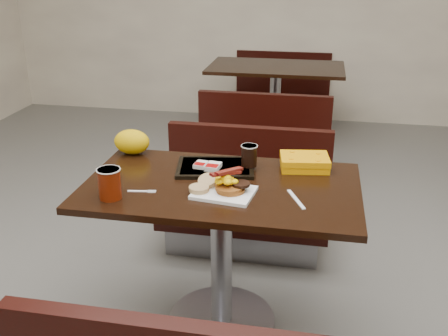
% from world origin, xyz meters
% --- Properties ---
extents(floor, '(6.00, 7.00, 0.01)m').
position_xyz_m(floor, '(0.00, 0.00, 0.00)').
color(floor, slate).
rests_on(floor, ground).
extents(table_near, '(1.20, 0.70, 0.75)m').
position_xyz_m(table_near, '(0.00, 0.00, 0.38)').
color(table_near, black).
rests_on(table_near, floor).
extents(bench_near_n, '(1.00, 0.46, 0.72)m').
position_xyz_m(bench_near_n, '(0.00, 0.70, 0.36)').
color(bench_near_n, black).
rests_on(bench_near_n, floor).
extents(table_far, '(1.20, 0.70, 0.75)m').
position_xyz_m(table_far, '(0.00, 2.60, 0.38)').
color(table_far, black).
rests_on(table_far, floor).
extents(bench_far_s, '(1.00, 0.46, 0.72)m').
position_xyz_m(bench_far_s, '(0.00, 1.90, 0.36)').
color(bench_far_s, black).
rests_on(bench_far_s, floor).
extents(bench_far_n, '(1.00, 0.46, 0.72)m').
position_xyz_m(bench_far_n, '(0.00, 3.30, 0.36)').
color(bench_far_n, black).
rests_on(bench_far_n, floor).
extents(platter, '(0.27, 0.22, 0.01)m').
position_xyz_m(platter, '(0.03, -0.10, 0.76)').
color(platter, white).
rests_on(platter, table_near).
extents(pancake_stack, '(0.15, 0.15, 0.02)m').
position_xyz_m(pancake_stack, '(0.06, -0.09, 0.78)').
color(pancake_stack, '#914018').
rests_on(pancake_stack, platter).
extents(sausage_patty, '(0.09, 0.09, 0.01)m').
position_xyz_m(sausage_patty, '(0.10, -0.08, 0.80)').
color(sausage_patty, black).
rests_on(sausage_patty, pancake_stack).
extents(scrambled_eggs, '(0.11, 0.10, 0.05)m').
position_xyz_m(scrambled_eggs, '(0.04, -0.09, 0.81)').
color(scrambled_eggs, '#E8C004').
rests_on(scrambled_eggs, pancake_stack).
extents(bacon_strips, '(0.15, 0.15, 0.01)m').
position_xyz_m(bacon_strips, '(0.03, -0.09, 0.84)').
color(bacon_strips, '#420407').
rests_on(bacon_strips, scrambled_eggs).
extents(muffin_bottom, '(0.09, 0.09, 0.02)m').
position_xyz_m(muffin_bottom, '(-0.07, -0.12, 0.77)').
color(muffin_bottom, tan).
rests_on(muffin_bottom, platter).
extents(muffin_top, '(0.11, 0.11, 0.05)m').
position_xyz_m(muffin_top, '(-0.05, -0.05, 0.79)').
color(muffin_top, tan).
rests_on(muffin_top, platter).
extents(coffee_cup_near, '(0.11, 0.11, 0.13)m').
position_xyz_m(coffee_cup_near, '(-0.42, -0.22, 0.81)').
color(coffee_cup_near, '#8E1F05').
rests_on(coffee_cup_near, table_near).
extents(fork, '(0.12, 0.04, 0.00)m').
position_xyz_m(fork, '(-0.33, -0.14, 0.75)').
color(fork, white).
rests_on(fork, table_near).
extents(knife, '(0.09, 0.17, 0.00)m').
position_xyz_m(knife, '(0.33, -0.10, 0.75)').
color(knife, white).
rests_on(knife, table_near).
extents(condiment_syrup, '(0.06, 0.05, 0.01)m').
position_xyz_m(condiment_syrup, '(-0.07, 0.02, 0.76)').
color(condiment_syrup, '#B24A07').
rests_on(condiment_syrup, table_near).
extents(tray, '(0.39, 0.31, 0.02)m').
position_xyz_m(tray, '(-0.06, 0.16, 0.76)').
color(tray, black).
rests_on(tray, table_near).
extents(hashbrown_sleeve_left, '(0.06, 0.08, 0.02)m').
position_xyz_m(hashbrown_sleeve_left, '(-0.12, 0.14, 0.78)').
color(hashbrown_sleeve_left, silver).
rests_on(hashbrown_sleeve_left, tray).
extents(hashbrown_sleeve_right, '(0.07, 0.09, 0.02)m').
position_xyz_m(hashbrown_sleeve_right, '(-0.06, 0.12, 0.78)').
color(hashbrown_sleeve_right, silver).
rests_on(hashbrown_sleeve_right, tray).
extents(coffee_cup_far, '(0.09, 0.09, 0.10)m').
position_xyz_m(coffee_cup_far, '(0.09, 0.19, 0.82)').
color(coffee_cup_far, black).
rests_on(coffee_cup_far, tray).
extents(clamshell, '(0.24, 0.20, 0.06)m').
position_xyz_m(clamshell, '(0.35, 0.25, 0.78)').
color(clamshell, orange).
rests_on(clamshell, table_near).
extents(paper_bag, '(0.21, 0.17, 0.12)m').
position_xyz_m(paper_bag, '(-0.51, 0.28, 0.81)').
color(paper_bag, '#D6AF07').
rests_on(paper_bag, table_near).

